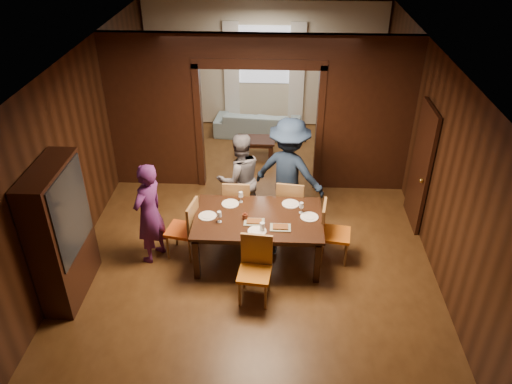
# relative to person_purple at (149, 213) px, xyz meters

# --- Properties ---
(floor) EXTENTS (9.00, 9.00, 0.00)m
(floor) POSITION_rel_person_purple_xyz_m (1.54, 0.71, -0.82)
(floor) COLOR #4A2D14
(floor) RESTS_ON ground
(ceiling) EXTENTS (5.50, 9.00, 0.02)m
(ceiling) POSITION_rel_person_purple_xyz_m (1.54, 0.71, 2.08)
(ceiling) COLOR silver
(ceiling) RESTS_ON room_walls
(room_walls) EXTENTS (5.52, 9.01, 2.90)m
(room_walls) POSITION_rel_person_purple_xyz_m (1.54, 2.59, 0.69)
(room_walls) COLOR black
(room_walls) RESTS_ON floor
(person_purple) EXTENTS (0.60, 0.70, 1.63)m
(person_purple) POSITION_rel_person_purple_xyz_m (0.00, 0.00, 0.00)
(person_purple) COLOR #55205E
(person_purple) RESTS_ON floor
(person_grey) EXTENTS (0.96, 0.87, 1.62)m
(person_grey) POSITION_rel_person_purple_xyz_m (1.27, 1.10, -0.01)
(person_grey) COLOR #5B5A61
(person_grey) RESTS_ON floor
(person_navy) EXTENTS (1.40, 1.13, 1.89)m
(person_navy) POSITION_rel_person_purple_xyz_m (2.09, 1.13, 0.13)
(person_navy) COLOR #17253B
(person_navy) RESTS_ON floor
(sofa) EXTENTS (2.01, 0.94, 0.57)m
(sofa) POSITION_rel_person_purple_xyz_m (1.42, 4.56, -0.53)
(sofa) COLOR #819DA9
(sofa) RESTS_ON floor
(serving_bowl) EXTENTS (0.34, 0.34, 0.08)m
(serving_bowl) POSITION_rel_person_purple_xyz_m (1.75, 0.19, -0.01)
(serving_bowl) COLOR black
(serving_bowl) RESTS_ON dining_table
(dining_table) EXTENTS (1.91, 1.19, 0.76)m
(dining_table) POSITION_rel_person_purple_xyz_m (1.63, 0.06, -0.44)
(dining_table) COLOR black
(dining_table) RESTS_ON floor
(coffee_table) EXTENTS (0.80, 0.50, 0.40)m
(coffee_table) POSITION_rel_person_purple_xyz_m (1.43, 3.48, -0.62)
(coffee_table) COLOR black
(coffee_table) RESTS_ON floor
(chair_left) EXTENTS (0.52, 0.52, 0.97)m
(chair_left) POSITION_rel_person_purple_xyz_m (0.44, 0.11, -0.33)
(chair_left) COLOR #CC4C13
(chair_left) RESTS_ON floor
(chair_right) EXTENTS (0.50, 0.50, 0.97)m
(chair_right) POSITION_rel_person_purple_xyz_m (2.81, 0.11, -0.33)
(chair_right) COLOR orange
(chair_right) RESTS_ON floor
(chair_far_l) EXTENTS (0.45, 0.45, 0.97)m
(chair_far_l) POSITION_rel_person_purple_xyz_m (1.26, 0.85, -0.33)
(chair_far_l) COLOR orange
(chair_far_l) RESTS_ON floor
(chair_far_r) EXTENTS (0.49, 0.49, 0.97)m
(chair_far_r) POSITION_rel_person_purple_xyz_m (2.13, 0.88, -0.33)
(chair_far_r) COLOR orange
(chair_far_r) RESTS_ON floor
(chair_near) EXTENTS (0.48, 0.48, 0.97)m
(chair_near) POSITION_rel_person_purple_xyz_m (1.62, -0.85, -0.33)
(chair_near) COLOR #CB6B13
(chair_near) RESTS_ON floor
(hutch) EXTENTS (0.40, 1.20, 2.00)m
(hutch) POSITION_rel_person_purple_xyz_m (-0.99, -0.79, 0.18)
(hutch) COLOR black
(hutch) RESTS_ON floor
(door_right) EXTENTS (0.06, 0.90, 2.10)m
(door_right) POSITION_rel_person_purple_xyz_m (4.24, 1.21, 0.23)
(door_right) COLOR black
(door_right) RESTS_ON floor
(window_far) EXTENTS (1.20, 0.03, 1.30)m
(window_far) POSITION_rel_person_purple_xyz_m (1.54, 5.15, 0.88)
(window_far) COLOR silver
(window_far) RESTS_ON back_wall
(curtain_left) EXTENTS (0.35, 0.06, 2.40)m
(curtain_left) POSITION_rel_person_purple_xyz_m (0.79, 5.11, 0.43)
(curtain_left) COLOR white
(curtain_left) RESTS_ON back_wall
(curtain_right) EXTENTS (0.35, 0.06, 2.40)m
(curtain_right) POSITION_rel_person_purple_xyz_m (2.29, 5.11, 0.43)
(curtain_right) COLOR white
(curtain_right) RESTS_ON back_wall
(plate_left) EXTENTS (0.27, 0.27, 0.01)m
(plate_left) POSITION_rel_person_purple_xyz_m (0.87, 0.05, -0.05)
(plate_left) COLOR silver
(plate_left) RESTS_ON dining_table
(plate_far_l) EXTENTS (0.27, 0.27, 0.01)m
(plate_far_l) POSITION_rel_person_purple_xyz_m (1.18, 0.40, -0.05)
(plate_far_l) COLOR white
(plate_far_l) RESTS_ON dining_table
(plate_far_r) EXTENTS (0.27, 0.27, 0.01)m
(plate_far_r) POSITION_rel_person_purple_xyz_m (2.11, 0.44, -0.05)
(plate_far_r) COLOR white
(plate_far_r) RESTS_ON dining_table
(plate_right) EXTENTS (0.27, 0.27, 0.01)m
(plate_right) POSITION_rel_person_purple_xyz_m (2.39, 0.10, -0.05)
(plate_right) COLOR white
(plate_right) RESTS_ON dining_table
(plate_near) EXTENTS (0.27, 0.27, 0.01)m
(plate_near) POSITION_rel_person_purple_xyz_m (1.63, -0.30, -0.05)
(plate_near) COLOR white
(plate_near) RESTS_ON dining_table
(platter_a) EXTENTS (0.30, 0.20, 0.04)m
(platter_a) POSITION_rel_person_purple_xyz_m (1.57, -0.08, -0.04)
(platter_a) COLOR gray
(platter_a) RESTS_ON dining_table
(platter_b) EXTENTS (0.30, 0.20, 0.04)m
(platter_b) POSITION_rel_person_purple_xyz_m (1.96, -0.20, -0.04)
(platter_b) COLOR gray
(platter_b) RESTS_ON dining_table
(wineglass_left) EXTENTS (0.08, 0.08, 0.18)m
(wineglass_left) POSITION_rel_person_purple_xyz_m (1.06, -0.08, 0.03)
(wineglass_left) COLOR silver
(wineglass_left) RESTS_ON dining_table
(wineglass_far) EXTENTS (0.08, 0.08, 0.18)m
(wineglass_far) POSITION_rel_person_purple_xyz_m (1.34, 0.47, 0.03)
(wineglass_far) COLOR silver
(wineglass_far) RESTS_ON dining_table
(wineglass_right) EXTENTS (0.08, 0.08, 0.18)m
(wineglass_right) POSITION_rel_person_purple_xyz_m (2.27, 0.21, 0.03)
(wineglass_right) COLOR white
(wineglass_right) RESTS_ON dining_table
(tumbler) EXTENTS (0.07, 0.07, 0.14)m
(tumbler) POSITION_rel_person_purple_xyz_m (1.70, -0.28, 0.01)
(tumbler) COLOR silver
(tumbler) RESTS_ON dining_table
(condiment_jar) EXTENTS (0.08, 0.08, 0.11)m
(condiment_jar) POSITION_rel_person_purple_xyz_m (1.43, 0.00, -0.00)
(condiment_jar) COLOR #4C1F11
(condiment_jar) RESTS_ON dining_table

